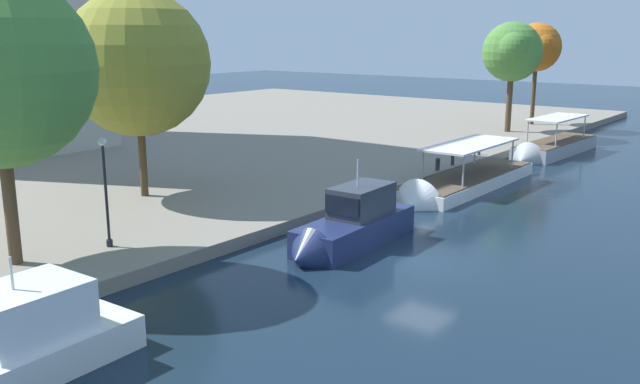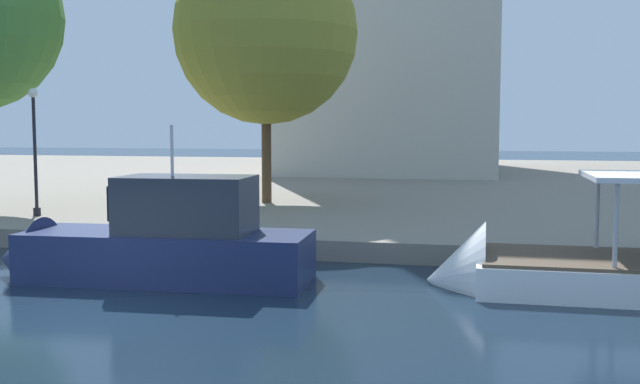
% 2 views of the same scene
% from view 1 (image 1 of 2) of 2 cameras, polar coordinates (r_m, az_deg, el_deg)
% --- Properties ---
extents(ground_plane, '(220.00, 220.00, 0.00)m').
position_cam_1_polar(ground_plane, '(29.18, 8.52, -5.82)').
color(ground_plane, '#142333').
extents(dock_promenade, '(120.00, 55.00, 0.60)m').
position_cam_1_polar(dock_promenade, '(54.68, -24.94, 2.30)').
color(dock_promenade, gray).
rests_on(dock_promenade, ground_plane).
extents(motor_yacht_2, '(8.27, 2.73, 4.57)m').
position_cam_1_polar(motor_yacht_2, '(30.80, 2.49, -3.16)').
color(motor_yacht_2, navy).
rests_on(motor_yacht_2, ground_plane).
extents(tour_boat_3, '(14.15, 3.39, 4.15)m').
position_cam_1_polar(tour_boat_3, '(42.65, 11.62, 0.44)').
color(tour_boat_3, white).
rests_on(tour_boat_3, ground_plane).
extents(tour_boat_4, '(12.04, 3.25, 3.96)m').
position_cam_1_polar(tour_boat_4, '(56.92, 18.72, 3.32)').
color(tour_boat_4, '#9EA3A8').
rests_on(tour_boat_4, ground_plane).
extents(mooring_bollard_0, '(0.32, 0.32, 0.84)m').
position_cam_1_polar(mooring_bollard_0, '(45.57, 9.81, 2.36)').
color(mooring_bollard_0, '#2D2D33').
rests_on(mooring_bollard_0, dock_promenade).
extents(mooring_bollard_1, '(0.24, 0.24, 0.70)m').
position_cam_1_polar(mooring_bollard_1, '(52.07, 13.15, 3.46)').
color(mooring_bollard_1, '#2D2D33').
rests_on(mooring_bollard_1, dock_promenade).
extents(mooring_bollard_2, '(0.24, 0.24, 0.81)m').
position_cam_1_polar(mooring_bollard_2, '(47.61, 11.02, 2.75)').
color(mooring_bollard_2, '#2D2D33').
rests_on(mooring_bollard_2, dock_promenade).
extents(lamp_post, '(0.35, 0.35, 4.65)m').
position_cam_1_polar(lamp_post, '(29.64, -17.49, 0.43)').
color(lamp_post, black).
rests_on(lamp_post, dock_promenade).
extents(tree_0, '(5.50, 5.33, 9.88)m').
position_cam_1_polar(tree_0, '(64.62, 15.72, 11.31)').
color(tree_0, '#4C3823').
rests_on(tree_0, dock_promenade).
extents(tree_1, '(4.68, 4.68, 9.85)m').
position_cam_1_polar(tree_1, '(70.76, 17.79, 11.45)').
color(tree_1, '#4C3823').
rests_on(tree_1, dock_promenade).
extents(tree_3, '(7.80, 7.80, 11.14)m').
position_cam_1_polar(tree_3, '(38.21, -15.36, 10.36)').
color(tree_3, '#4C3823').
rests_on(tree_3, dock_promenade).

